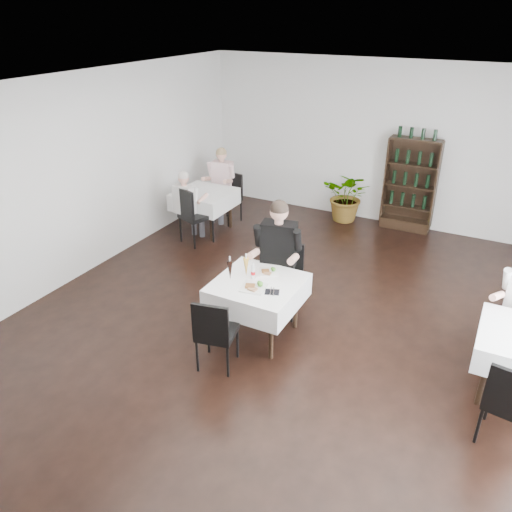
# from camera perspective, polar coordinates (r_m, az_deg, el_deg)

# --- Properties ---
(room_shell) EXTENTS (9.00, 9.00, 9.00)m
(room_shell) POSITION_cam_1_polar(r_m,az_deg,el_deg) (5.67, 2.91, 2.75)
(room_shell) COLOR black
(room_shell) RESTS_ON ground
(wine_shelf) EXTENTS (0.90, 0.28, 1.75)m
(wine_shelf) POSITION_cam_1_polar(r_m,az_deg,el_deg) (9.63, 17.18, 7.64)
(wine_shelf) COLOR black
(wine_shelf) RESTS_ON ground
(main_table) EXTENTS (1.03, 1.03, 0.77)m
(main_table) POSITION_cam_1_polar(r_m,az_deg,el_deg) (6.19, 0.20, -4.17)
(main_table) COLOR black
(main_table) RESTS_ON ground
(left_table) EXTENTS (0.98, 0.98, 0.77)m
(left_table) POSITION_cam_1_polar(r_m,az_deg,el_deg) (9.26, -5.90, 6.47)
(left_table) COLOR black
(left_table) RESTS_ON ground
(potted_tree) EXTENTS (0.92, 0.80, 1.01)m
(potted_tree) POSITION_cam_1_polar(r_m,az_deg,el_deg) (9.87, 10.46, 6.75)
(potted_tree) COLOR #265C1F
(potted_tree) RESTS_ON ground
(main_chair_far) EXTENTS (0.50, 0.50, 0.97)m
(main_chair_far) POSITION_cam_1_polar(r_m,az_deg,el_deg) (6.76, 3.34, -2.05)
(main_chair_far) COLOR black
(main_chair_far) RESTS_ON ground
(main_chair_near) EXTENTS (0.50, 0.51, 0.93)m
(main_chair_near) POSITION_cam_1_polar(r_m,az_deg,el_deg) (5.69, -4.77, -8.47)
(main_chair_near) COLOR black
(main_chair_near) RESTS_ON ground
(left_chair_far) EXTENTS (0.50, 0.51, 0.94)m
(left_chair_far) POSITION_cam_1_polar(r_m,az_deg,el_deg) (9.73, -3.00, 7.06)
(left_chair_far) COLOR black
(left_chair_far) RESTS_ON ground
(left_chair_near) EXTENTS (0.61, 0.61, 1.04)m
(left_chair_near) POSITION_cam_1_polar(r_m,az_deg,el_deg) (8.75, -7.36, 4.98)
(left_chair_near) COLOR black
(left_chair_near) RESTS_ON ground
(right_chair_near) EXTENTS (0.50, 0.50, 0.95)m
(right_chair_near) POSITION_cam_1_polar(r_m,az_deg,el_deg) (5.32, 27.05, -14.55)
(right_chair_near) COLOR black
(right_chair_near) RESTS_ON ground
(diner_main) EXTENTS (0.67, 0.70, 1.63)m
(diner_main) POSITION_cam_1_polar(r_m,az_deg,el_deg) (6.45, 2.40, 0.44)
(diner_main) COLOR #404047
(diner_main) RESTS_ON ground
(diner_left_far) EXTENTS (0.56, 0.58, 1.41)m
(diner_left_far) POSITION_cam_1_polar(r_m,az_deg,el_deg) (9.73, -4.05, 8.79)
(diner_left_far) COLOR #404047
(diner_left_far) RESTS_ON ground
(diner_left_near) EXTENTS (0.51, 0.51, 1.31)m
(diner_left_near) POSITION_cam_1_polar(r_m,az_deg,el_deg) (8.82, -7.85, 6.28)
(diner_left_near) COLOR #404047
(diner_left_near) RESTS_ON ground
(plate_far) EXTENTS (0.31, 0.31, 0.07)m
(plate_far) POSITION_cam_1_polar(r_m,az_deg,el_deg) (6.31, 1.43, -1.81)
(plate_far) COLOR white
(plate_far) RESTS_ON main_table
(plate_near) EXTENTS (0.33, 0.33, 0.09)m
(plate_near) POSITION_cam_1_polar(r_m,az_deg,el_deg) (5.97, -0.25, -3.56)
(plate_near) COLOR white
(plate_near) RESTS_ON main_table
(pilsner_dark) EXTENTS (0.07, 0.07, 0.32)m
(pilsner_dark) POSITION_cam_1_polar(r_m,az_deg,el_deg) (6.12, -2.99, -1.62)
(pilsner_dark) COLOR black
(pilsner_dark) RESTS_ON main_table
(pilsner_lager) EXTENTS (0.07, 0.07, 0.31)m
(pilsner_lager) POSITION_cam_1_polar(r_m,az_deg,el_deg) (6.19, -1.14, -1.26)
(pilsner_lager) COLOR gold
(pilsner_lager) RESTS_ON main_table
(coke_bottle) EXTENTS (0.06, 0.06, 0.22)m
(coke_bottle) POSITION_cam_1_polar(r_m,az_deg,el_deg) (6.16, -0.33, -1.84)
(coke_bottle) COLOR silver
(coke_bottle) RESTS_ON main_table
(napkin_cutlery) EXTENTS (0.20, 0.18, 0.02)m
(napkin_cutlery) POSITION_cam_1_polar(r_m,az_deg,el_deg) (5.90, 1.85, -4.11)
(napkin_cutlery) COLOR black
(napkin_cutlery) RESTS_ON main_table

